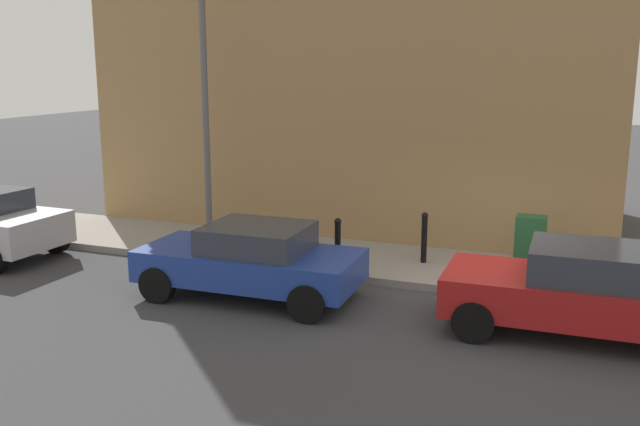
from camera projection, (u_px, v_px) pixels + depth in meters
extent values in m
plane|color=#38383A|center=(494.00, 311.00, 11.81)|extent=(80.00, 80.00, 0.00)
cube|color=gray|center=(234.00, 247.00, 15.67)|extent=(2.61, 30.00, 0.15)
cube|color=#9E7A4C|center=(370.00, 42.00, 18.13)|extent=(6.29, 12.56, 9.31)
cube|color=maroon|center=(586.00, 298.00, 10.59)|extent=(1.78, 4.28, 0.60)
cube|color=#2D333D|center=(603.00, 265.00, 10.41)|extent=(1.53, 2.13, 0.53)
cylinder|color=black|center=(473.00, 322.00, 10.46)|extent=(0.23, 0.64, 0.64)
cylinder|color=black|center=(486.00, 290.00, 11.92)|extent=(0.23, 0.64, 0.64)
cube|color=navy|center=(250.00, 265.00, 12.42)|extent=(1.83, 3.96, 0.56)
cube|color=#2D333D|center=(257.00, 239.00, 12.26)|extent=(1.57, 1.80, 0.48)
cylinder|color=black|center=(157.00, 285.00, 12.20)|extent=(0.24, 0.65, 0.64)
cylinder|color=black|center=(204.00, 260.00, 13.70)|extent=(0.24, 0.65, 0.64)
cylinder|color=black|center=(307.00, 303.00, 11.25)|extent=(0.24, 0.65, 0.64)
cylinder|color=black|center=(339.00, 275.00, 12.75)|extent=(0.24, 0.65, 0.64)
cylinder|color=black|center=(56.00, 239.00, 15.38)|extent=(0.23, 0.64, 0.64)
cube|color=#1E4C28|center=(530.00, 246.00, 13.22)|extent=(0.40, 0.55, 1.15)
cube|color=#333333|center=(528.00, 273.00, 13.34)|extent=(0.46, 0.61, 0.08)
cylinder|color=black|center=(424.00, 240.00, 14.08)|extent=(0.12, 0.12, 0.95)
sphere|color=black|center=(425.00, 216.00, 13.97)|extent=(0.14, 0.14, 0.14)
cylinder|color=black|center=(338.00, 246.00, 13.56)|extent=(0.12, 0.12, 0.95)
sphere|color=black|center=(338.00, 221.00, 13.46)|extent=(0.14, 0.14, 0.14)
cylinder|color=#59595B|center=(206.00, 119.00, 15.30)|extent=(0.14, 0.14, 5.50)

